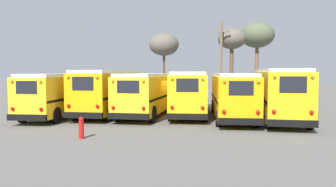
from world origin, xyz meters
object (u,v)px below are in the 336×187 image
object	(u,v)px
school_bus_1	(109,91)
school_bus_5	(278,92)
school_bus_2	(148,92)
fire_hydrant	(81,128)
school_bus_3	(190,91)
school_bus_0	(66,93)
bare_tree_2	(164,45)
bare_tree_1	(232,40)
bare_tree_0	(257,36)
utility_pole	(221,60)
school_bus_4	(232,94)

from	to	relation	value
school_bus_1	school_bus_5	bearing A→B (deg)	-4.23
school_bus_2	fire_hydrant	world-z (taller)	school_bus_2
school_bus_3	school_bus_0	bearing A→B (deg)	-169.57
school_bus_1	school_bus_2	world-z (taller)	school_bus_1
school_bus_0	school_bus_3	world-z (taller)	school_bus_3
school_bus_1	school_bus_3	world-z (taller)	school_bus_1
school_bus_0	bare_tree_2	world-z (taller)	bare_tree_2
school_bus_0	school_bus_3	bearing A→B (deg)	10.43
bare_tree_1	bare_tree_2	world-z (taller)	bare_tree_2
school_bus_5	bare_tree_1	bearing A→B (deg)	99.32
school_bus_0	bare_tree_0	size ratio (longest dim) A/B	1.15
bare_tree_0	bare_tree_1	world-z (taller)	bare_tree_0
school_bus_3	bare_tree_2	xyz separation A→B (m)	(-5.38, 20.73, 5.18)
school_bus_2	school_bus_1	bearing A→B (deg)	178.88
school_bus_2	utility_pole	bearing A→B (deg)	66.27
school_bus_5	bare_tree_1	size ratio (longest dim) A/B	1.28
school_bus_5	bare_tree_1	world-z (taller)	bare_tree_1
bare_tree_0	school_bus_1	bearing A→B (deg)	-124.46
utility_pole	school_bus_4	bearing A→B (deg)	-87.19
bare_tree_0	school_bus_3	bearing A→B (deg)	-110.91
school_bus_5	bare_tree_2	size ratio (longest dim) A/B	1.21
school_bus_2	school_bus_3	world-z (taller)	school_bus_3
school_bus_1	bare_tree_2	xyz separation A→B (m)	(0.55, 21.57, 5.12)
school_bus_4	school_bus_5	xyz separation A→B (m)	(2.96, 0.12, 0.14)
fire_hydrant	school_bus_3	bearing A→B (deg)	65.85
school_bus_0	school_bus_2	distance (m)	5.98
school_bus_4	utility_pole	xyz separation A→B (m)	(-0.64, 12.98, 2.74)
school_bus_1	school_bus_2	distance (m)	2.97
school_bus_0	school_bus_4	bearing A→B (deg)	-0.95
school_bus_0	school_bus_2	world-z (taller)	school_bus_2
school_bus_0	school_bus_3	distance (m)	9.05
school_bus_4	school_bus_5	bearing A→B (deg)	2.23
school_bus_5	utility_pole	bearing A→B (deg)	105.64
bare_tree_2	bare_tree_0	bearing A→B (deg)	-14.50
bare_tree_1	bare_tree_2	xyz separation A→B (m)	(-8.88, 7.61, 0.24)
school_bus_1	school_bus_2	bearing A→B (deg)	-1.12
school_bus_3	school_bus_5	world-z (taller)	school_bus_5
school_bus_4	school_bus_5	size ratio (longest dim) A/B	0.93
bare_tree_0	school_bus_4	bearing A→B (deg)	-100.94
school_bus_0	bare_tree_1	distance (m)	19.91
utility_pole	bare_tree_0	bearing A→B (deg)	55.75
school_bus_2	school_bus_3	xyz separation A→B (m)	(2.97, 0.90, 0.05)
school_bus_5	bare_tree_0	xyz separation A→B (m)	(0.79, 19.32, 5.78)
school_bus_5	bare_tree_2	xyz separation A→B (m)	(-11.31, 22.45, 5.09)
school_bus_2	school_bus_4	world-z (taller)	school_bus_4
bare_tree_1	school_bus_0	bearing A→B (deg)	-130.04
utility_pole	bare_tree_0	size ratio (longest dim) A/B	0.91
school_bus_5	fire_hydrant	bearing A→B (deg)	-142.39
bare_tree_0	fire_hydrant	world-z (taller)	bare_tree_0
school_bus_0	school_bus_4	xyz separation A→B (m)	(11.86, -0.20, 0.01)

